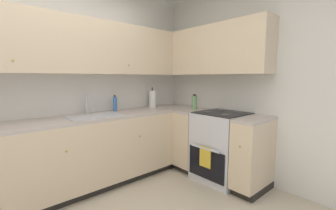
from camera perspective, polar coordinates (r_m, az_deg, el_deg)
The scene contains 14 objects.
wall_back at distance 3.05m, azimuth -28.36°, elevation 4.99°, with size 4.21×0.05×2.62m, color silver.
wall_right at distance 3.11m, azimuth 21.88°, elevation 5.34°, with size 0.05×3.20×2.62m, color silver.
lower_cabinets_back at distance 3.03m, azimuth -17.77°, elevation -11.29°, with size 2.04×0.62×0.87m.
countertop_back at distance 2.92m, azimuth -18.12°, elevation -2.94°, with size 3.25×0.60×0.04m, color #B7A89E.
lower_cabinets_right at distance 3.16m, azimuth 12.66°, elevation -10.36°, with size 0.62×1.24×0.87m.
countertop_right at distance 3.06m, azimuth 12.85°, elevation -2.34°, with size 0.60×1.24×0.03m.
oven_range at distance 3.14m, azimuth 13.50°, elevation -10.08°, with size 0.68×0.62×1.05m.
upper_cabinets_back at distance 2.98m, azimuth -22.78°, elevation 13.72°, with size 2.93×0.34×0.66m.
upper_cabinets_right at distance 3.33m, azimuth 10.37°, elevation 13.36°, with size 0.32×1.79×0.66m.
sink at distance 2.89m, azimuth -18.22°, elevation -3.50°, with size 0.63×0.40×0.10m.
faucet at distance 3.06m, azimuth -19.85°, elevation 0.64°, with size 0.07×0.16×0.26m.
soap_bottle at distance 3.22m, azimuth -13.40°, elevation 0.28°, with size 0.06×0.06×0.23m.
paper_towel_roll at distance 3.56m, azimuth -3.98°, elevation 1.57°, with size 0.11×0.11×0.33m.
oil_bottle at distance 3.31m, azimuth 6.76°, elevation 0.65°, with size 0.08×0.08×0.23m.
Camera 1 is at (-0.70, -1.40, 1.37)m, focal length 23.90 mm.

